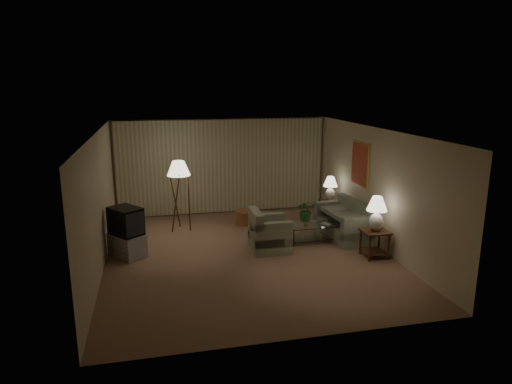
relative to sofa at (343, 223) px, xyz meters
The scene contains 16 objects.
ground 2.59m from the sofa, 166.83° to the right, with size 7.00×7.00×0.00m, color brown.
room_shell 2.99m from the sofa, 159.55° to the left, with size 6.04×7.02×2.72m.
sofa is the anchor object (origin of this frame).
armchair 1.99m from the sofa, 167.78° to the right, with size 0.89×0.84×0.74m.
side_table_near 1.36m from the sofa, 83.66° to the right, with size 0.54×0.54×0.60m.
side_table_far 1.26m from the sofa, 83.16° to the left, with size 0.49×0.41×0.60m.
table_lamp_near 1.52m from the sofa, 83.66° to the right, with size 0.44×0.44×0.75m.
table_lamp_far 1.41m from the sofa, 83.16° to the left, with size 0.38×0.38×0.65m.
coffee_table 0.84m from the sofa, behind, with size 1.19×0.65×0.41m.
tv_cabinet 5.05m from the sofa, behind, with size 0.87×0.93×0.50m, color #B1B1B4.
crt_tv 5.07m from the sofa, behind, with size 0.81×0.85×0.59m, color black.
floor_lamp 4.11m from the sofa, 159.14° to the left, with size 0.58×0.58×1.79m.
ottoman 2.63m from the sofa, 143.12° to the left, with size 0.55×0.55×0.36m, color #9C5E34.
vase 1.00m from the sofa, behind, with size 0.15×0.15×0.16m, color silver.
flowers 1.10m from the sofa, behind, with size 0.47×0.40×0.52m, color #316F31.
book 0.62m from the sofa, 161.05° to the right, with size 0.17×0.23×0.02m, color olive.
Camera 1 is at (-1.89, -9.24, 3.70)m, focal length 32.00 mm.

